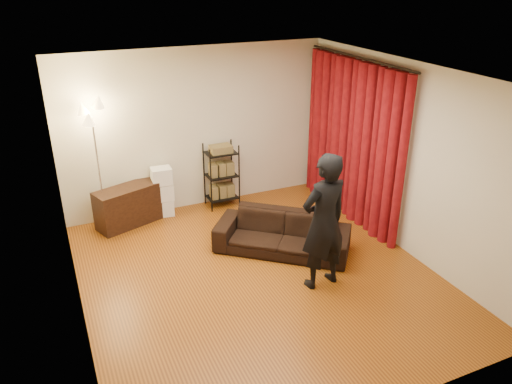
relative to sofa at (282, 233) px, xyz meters
name	(u,v)px	position (x,y,z in m)	size (l,w,h in m)	color
floor	(258,276)	(-0.59, -0.47, -0.28)	(5.00, 5.00, 0.00)	#924F12
ceiling	(259,74)	(-0.59, -0.47, 2.42)	(5.00, 5.00, 0.00)	white
wall_back	(197,130)	(-0.59, 2.03, 1.07)	(5.00, 5.00, 0.00)	beige
wall_front	(383,294)	(-0.59, -2.97, 1.07)	(5.00, 5.00, 0.00)	beige
wall_left	(67,218)	(-2.84, -0.47, 1.07)	(5.00, 5.00, 0.00)	beige
wall_right	(404,158)	(1.66, -0.47, 1.07)	(5.00, 5.00, 0.00)	beige
curtain_rod	(359,58)	(1.56, 0.66, 2.30)	(0.04, 0.04, 2.65)	black
curtain	(351,141)	(1.54, 0.66, 0.99)	(0.22, 2.65, 2.55)	maroon
sofa	(282,233)	(0.00, 0.00, 0.00)	(1.92, 0.75, 0.56)	black
person	(324,222)	(0.08, -0.95, 0.63)	(0.66, 0.44, 1.82)	black
media_cabinet	(130,205)	(-1.85, 1.76, 0.04)	(1.10, 0.41, 0.64)	black
storage_boxes	(162,192)	(-1.30, 1.84, 0.14)	(0.34, 0.27, 0.85)	silver
wire_shelf	(222,175)	(-0.26, 1.81, 0.28)	(0.51, 0.36, 1.12)	black
floor_lamp	(99,169)	(-2.25, 1.72, 0.75)	(0.37, 0.37, 2.05)	silver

